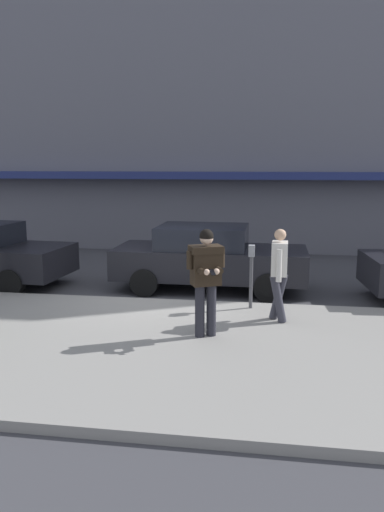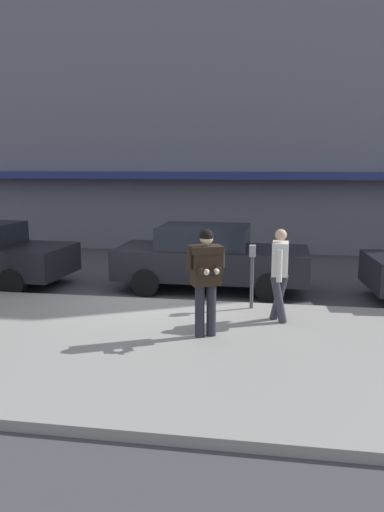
{
  "view_description": "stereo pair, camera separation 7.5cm",
  "coord_description": "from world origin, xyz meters",
  "px_view_note": "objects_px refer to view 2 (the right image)",
  "views": [
    {
      "loc": [
        2.31,
        -10.28,
        2.97
      ],
      "look_at": [
        1.1,
        -2.35,
        1.49
      ],
      "focal_mm": 35.0,
      "sensor_mm": 36.0,
      "label": 1
    },
    {
      "loc": [
        2.38,
        -10.26,
        2.97
      ],
      "look_at": [
        1.1,
        -2.35,
        1.49
      ],
      "focal_mm": 35.0,
      "sensor_mm": 36.0,
      "label": 2
    }
  ],
  "objects_px": {
    "parked_sedan_mid": "(210,257)",
    "man_texting_on_phone": "(206,271)",
    "pedestrian_in_light_coat": "(280,269)",
    "parking_meter": "(252,267)"
  },
  "relations": [
    {
      "from": "man_texting_on_phone",
      "to": "parking_meter",
      "type": "height_order",
      "value": "man_texting_on_phone"
    },
    {
      "from": "parked_sedan_mid",
      "to": "man_texting_on_phone",
      "type": "relative_size",
      "value": 2.51
    },
    {
      "from": "pedestrian_in_light_coat",
      "to": "parking_meter",
      "type": "distance_m",
      "value": 0.92
    },
    {
      "from": "parked_sedan_mid",
      "to": "pedestrian_in_light_coat",
      "type": "xyz_separation_m",
      "value": [
        1.6,
        -2.64,
        0.32
      ]
    },
    {
      "from": "parked_sedan_mid",
      "to": "pedestrian_in_light_coat",
      "type": "bearing_deg",
      "value": -58.78
    },
    {
      "from": "pedestrian_in_light_coat",
      "to": "parking_meter",
      "type": "height_order",
      "value": "pedestrian_in_light_coat"
    },
    {
      "from": "man_texting_on_phone",
      "to": "parking_meter",
      "type": "xyz_separation_m",
      "value": [
        0.68,
        1.78,
        -0.28
      ]
    },
    {
      "from": "parked_sedan_mid",
      "to": "man_texting_on_phone",
      "type": "xyz_separation_m",
      "value": [
        0.4,
        -3.68,
        0.46
      ]
    },
    {
      "from": "pedestrian_in_light_coat",
      "to": "parked_sedan_mid",
      "type": "bearing_deg",
      "value": 121.22
    },
    {
      "from": "parking_meter",
      "to": "parked_sedan_mid",
      "type": "bearing_deg",
      "value": 119.57
    }
  ]
}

